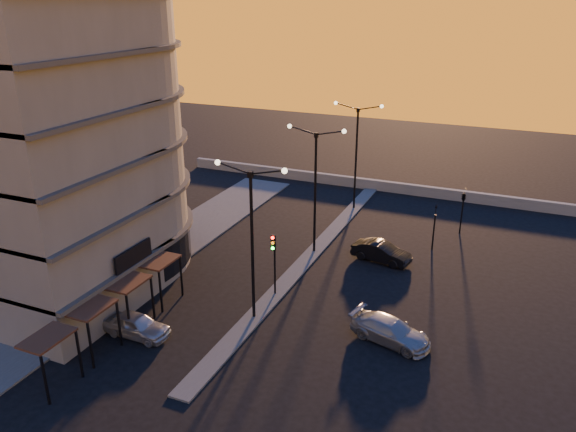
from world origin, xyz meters
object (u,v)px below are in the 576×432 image
Objects in this scene: car_hatchback at (136,325)px; car_sedan at (381,252)px; streetlamp_mid at (315,181)px; traffic_light_main at (274,255)px; car_wagon at (391,331)px.

car_sedan reaches higher than car_hatchback.
streetlamp_mid is 7.62m from traffic_light_main.
car_sedan is (4.95, 7.67, -2.19)m from traffic_light_main.
traffic_light_main is 9.11m from car_hatchback.
car_wagon is (8.00, -9.18, -4.93)m from streetlamp_mid.
car_sedan is 10.19m from car_wagon.
car_sedan is at bearing -34.69° from car_hatchback.
streetlamp_mid reaches higher than traffic_light_main.
car_wagon is at bearing -14.41° from traffic_light_main.
streetlamp_mid reaches higher than car_wagon.
car_sedan is at bearing 57.13° from traffic_light_main.
car_hatchback reaches higher than car_wagon.
car_wagon is at bearing -152.70° from car_sedan.
car_sedan reaches higher than car_wagon.
car_wagon is (8.00, -2.06, -2.22)m from traffic_light_main.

